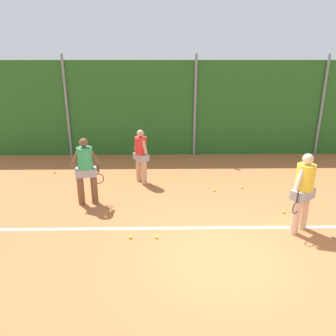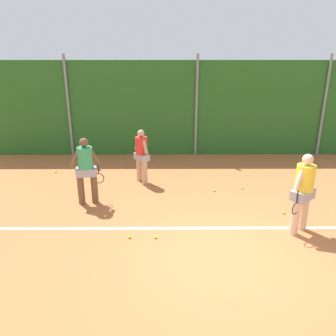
{
  "view_description": "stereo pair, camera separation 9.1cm",
  "coord_description": "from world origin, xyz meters",
  "px_view_note": "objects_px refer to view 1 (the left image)",
  "views": [
    {
      "loc": [
        -1.21,
        -5.54,
        3.81
      ],
      "look_at": [
        -1.08,
        2.5,
        0.98
      ],
      "focal_mm": 35.47,
      "sensor_mm": 36.0,
      "label": 1
    },
    {
      "loc": [
        -1.12,
        -5.54,
        3.81
      ],
      "look_at": [
        -1.08,
        2.5,
        0.98
      ],
      "focal_mm": 35.47,
      "sensor_mm": 36.0,
      "label": 2
    }
  ],
  "objects_px": {
    "tennis_ball_0": "(309,161)",
    "tennis_ball_4": "(55,172)",
    "player_foreground_near": "(304,189)",
    "player_backcourt_far": "(141,153)",
    "tennis_ball_7": "(78,174)",
    "tennis_ball_11": "(156,237)",
    "tennis_ball_6": "(242,187)",
    "tennis_ball_10": "(214,190)",
    "tennis_ball_2": "(284,212)",
    "tennis_ball_3": "(130,237)",
    "tennis_ball_8": "(306,204)",
    "tennis_ball_9": "(105,217)",
    "player_midcourt": "(86,168)"
  },
  "relations": [
    {
      "from": "player_foreground_near",
      "to": "tennis_ball_2",
      "type": "bearing_deg",
      "value": -127.03
    },
    {
      "from": "player_backcourt_far",
      "to": "tennis_ball_4",
      "type": "relative_size",
      "value": 24.92
    },
    {
      "from": "player_backcourt_far",
      "to": "tennis_ball_7",
      "type": "relative_size",
      "value": 24.92
    },
    {
      "from": "player_foreground_near",
      "to": "player_midcourt",
      "type": "bearing_deg",
      "value": -55.25
    },
    {
      "from": "player_backcourt_far",
      "to": "tennis_ball_9",
      "type": "distance_m",
      "value": 2.61
    },
    {
      "from": "tennis_ball_7",
      "to": "tennis_ball_8",
      "type": "bearing_deg",
      "value": -20.38
    },
    {
      "from": "player_backcourt_far",
      "to": "tennis_ball_3",
      "type": "relative_size",
      "value": 24.92
    },
    {
      "from": "tennis_ball_3",
      "to": "tennis_ball_10",
      "type": "bearing_deg",
      "value": 49.15
    },
    {
      "from": "player_foreground_near",
      "to": "tennis_ball_2",
      "type": "relative_size",
      "value": 27.4
    },
    {
      "from": "player_backcourt_far",
      "to": "tennis_ball_0",
      "type": "xyz_separation_m",
      "value": [
        5.99,
        1.84,
        -0.89
      ]
    },
    {
      "from": "tennis_ball_0",
      "to": "tennis_ball_11",
      "type": "xyz_separation_m",
      "value": [
        -5.48,
        -5.12,
        0.0
      ]
    },
    {
      "from": "tennis_ball_4",
      "to": "tennis_ball_7",
      "type": "relative_size",
      "value": 1.0
    },
    {
      "from": "player_midcourt",
      "to": "player_backcourt_far",
      "type": "bearing_deg",
      "value": 38.97
    },
    {
      "from": "player_foreground_near",
      "to": "tennis_ball_7",
      "type": "xyz_separation_m",
      "value": [
        -5.8,
        3.7,
        -0.98
      ]
    },
    {
      "from": "tennis_ball_0",
      "to": "tennis_ball_2",
      "type": "height_order",
      "value": "same"
    },
    {
      "from": "player_midcourt",
      "to": "tennis_ball_8",
      "type": "relative_size",
      "value": 26.91
    },
    {
      "from": "tennis_ball_8",
      "to": "tennis_ball_11",
      "type": "distance_m",
      "value": 4.18
    },
    {
      "from": "tennis_ball_0",
      "to": "tennis_ball_4",
      "type": "bearing_deg",
      "value": -173.61
    },
    {
      "from": "tennis_ball_10",
      "to": "tennis_ball_0",
      "type": "bearing_deg",
      "value": 33.97
    },
    {
      "from": "tennis_ball_7",
      "to": "tennis_ball_9",
      "type": "xyz_separation_m",
      "value": [
        1.37,
        -3.03,
        0.0
      ]
    },
    {
      "from": "player_midcourt",
      "to": "tennis_ball_6",
      "type": "height_order",
      "value": "player_midcourt"
    },
    {
      "from": "tennis_ball_4",
      "to": "tennis_ball_6",
      "type": "bearing_deg",
      "value": -13.4
    },
    {
      "from": "tennis_ball_7",
      "to": "tennis_ball_8",
      "type": "xyz_separation_m",
      "value": [
        6.51,
        -2.42,
        0.0
      ]
    },
    {
      "from": "player_foreground_near",
      "to": "player_backcourt_far",
      "type": "xyz_separation_m",
      "value": [
        -3.68,
        3.0,
        -0.09
      ]
    },
    {
      "from": "tennis_ball_2",
      "to": "tennis_ball_7",
      "type": "relative_size",
      "value": 1.0
    },
    {
      "from": "player_backcourt_far",
      "to": "tennis_ball_8",
      "type": "distance_m",
      "value": 4.8
    },
    {
      "from": "tennis_ball_3",
      "to": "tennis_ball_8",
      "type": "distance_m",
      "value": 4.71
    },
    {
      "from": "tennis_ball_2",
      "to": "tennis_ball_11",
      "type": "height_order",
      "value": "same"
    },
    {
      "from": "player_midcourt",
      "to": "tennis_ball_6",
      "type": "relative_size",
      "value": 26.91
    },
    {
      "from": "player_foreground_near",
      "to": "tennis_ball_2",
      "type": "height_order",
      "value": "player_foreground_near"
    },
    {
      "from": "tennis_ball_2",
      "to": "tennis_ball_11",
      "type": "xyz_separation_m",
      "value": [
        -3.16,
        -1.13,
        0.0
      ]
    },
    {
      "from": "tennis_ball_3",
      "to": "tennis_ball_10",
      "type": "distance_m",
      "value": 3.33
    },
    {
      "from": "tennis_ball_11",
      "to": "player_foreground_near",
      "type": "bearing_deg",
      "value": 5.01
    },
    {
      "from": "player_foreground_near",
      "to": "tennis_ball_9",
      "type": "relative_size",
      "value": 27.4
    },
    {
      "from": "tennis_ball_0",
      "to": "tennis_ball_11",
      "type": "distance_m",
      "value": 7.5
    },
    {
      "from": "tennis_ball_3",
      "to": "player_midcourt",
      "type": "bearing_deg",
      "value": 125.22
    },
    {
      "from": "player_backcourt_far",
      "to": "tennis_ball_3",
      "type": "height_order",
      "value": "player_backcourt_far"
    },
    {
      "from": "tennis_ball_6",
      "to": "tennis_ball_11",
      "type": "height_order",
      "value": "same"
    },
    {
      "from": "tennis_ball_3",
      "to": "tennis_ball_7",
      "type": "xyz_separation_m",
      "value": [
        -2.06,
        3.98,
        0.0
      ]
    },
    {
      "from": "player_backcourt_far",
      "to": "tennis_ball_9",
      "type": "relative_size",
      "value": 24.92
    },
    {
      "from": "player_foreground_near",
      "to": "player_backcourt_far",
      "type": "height_order",
      "value": "player_foreground_near"
    },
    {
      "from": "tennis_ball_2",
      "to": "tennis_ball_3",
      "type": "xyz_separation_m",
      "value": [
        -3.72,
        -1.13,
        0.0
      ]
    },
    {
      "from": "tennis_ball_7",
      "to": "tennis_ball_9",
      "type": "height_order",
      "value": "same"
    },
    {
      "from": "tennis_ball_0",
      "to": "tennis_ball_7",
      "type": "relative_size",
      "value": 1.0
    },
    {
      "from": "tennis_ball_4",
      "to": "tennis_ball_8",
      "type": "xyz_separation_m",
      "value": [
        7.33,
        -2.57,
        0.0
      ]
    },
    {
      "from": "tennis_ball_10",
      "to": "tennis_ball_11",
      "type": "relative_size",
      "value": 1.0
    },
    {
      "from": "player_midcourt",
      "to": "tennis_ball_0",
      "type": "bearing_deg",
      "value": 14.86
    },
    {
      "from": "player_backcourt_far",
      "to": "tennis_ball_2",
      "type": "height_order",
      "value": "player_backcourt_far"
    },
    {
      "from": "player_midcourt",
      "to": "tennis_ball_3",
      "type": "bearing_deg",
      "value": -64.45
    },
    {
      "from": "player_midcourt",
      "to": "tennis_ball_4",
      "type": "height_order",
      "value": "player_midcourt"
    }
  ]
}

